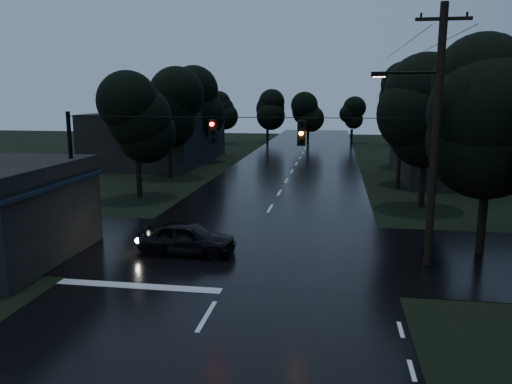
# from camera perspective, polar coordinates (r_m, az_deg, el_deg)

# --- Properties ---
(main_road) EXTENTS (12.00, 120.00, 0.02)m
(main_road) POSITION_cam_1_polar(r_m,az_deg,el_deg) (39.57, 3.50, 1.26)
(main_road) COLOR black
(main_road) RESTS_ON ground
(cross_street) EXTENTS (60.00, 9.00, 0.02)m
(cross_street) POSITION_cam_1_polar(r_m,az_deg,el_deg) (22.18, -1.08, -6.50)
(cross_street) COLOR black
(cross_street) RESTS_ON ground
(building_far_right) EXTENTS (10.00, 14.00, 4.40)m
(building_far_right) POSITION_cam_1_polar(r_m,az_deg,el_deg) (44.27, 22.47, 4.36)
(building_far_right) COLOR black
(building_far_right) RESTS_ON ground
(building_far_left) EXTENTS (10.00, 16.00, 5.00)m
(building_far_left) POSITION_cam_1_polar(r_m,az_deg,el_deg) (52.12, -10.95, 6.19)
(building_far_left) COLOR black
(building_far_left) RESTS_ON ground
(utility_pole_main) EXTENTS (3.50, 0.30, 10.00)m
(utility_pole_main) POSITION_cam_1_polar(r_m,az_deg,el_deg) (20.21, 19.62, 6.37)
(utility_pole_main) COLOR black
(utility_pole_main) RESTS_ON ground
(utility_pole_far) EXTENTS (2.00, 0.30, 7.50)m
(utility_pole_far) POSITION_cam_1_polar(r_m,az_deg,el_deg) (37.21, 16.16, 6.26)
(utility_pole_far) COLOR black
(utility_pole_far) RESTS_ON ground
(anchor_pole_left) EXTENTS (0.18, 0.18, 6.00)m
(anchor_pole_left) POSITION_cam_1_polar(r_m,az_deg,el_deg) (23.08, -20.23, 1.17)
(anchor_pole_left) COLOR black
(anchor_pole_left) RESTS_ON ground
(span_signals) EXTENTS (15.00, 0.37, 1.12)m
(span_signals) POSITION_cam_1_polar(r_m,az_deg,el_deg) (20.12, -0.07, 6.94)
(span_signals) COLOR black
(span_signals) RESTS_ON ground
(tree_corner_near) EXTENTS (4.48, 4.48, 9.44)m
(tree_corner_near) POSITION_cam_1_polar(r_m,az_deg,el_deg) (22.72, 25.33, 8.26)
(tree_corner_near) COLOR black
(tree_corner_near) RESTS_ON ground
(tree_left_a) EXTENTS (3.92, 3.92, 8.26)m
(tree_left_a) POSITION_cam_1_polar(r_m,az_deg,el_deg) (33.38, -13.53, 8.24)
(tree_left_a) COLOR black
(tree_left_a) RESTS_ON ground
(tree_left_b) EXTENTS (4.20, 4.20, 8.85)m
(tree_left_b) POSITION_cam_1_polar(r_m,az_deg,el_deg) (41.07, -10.04, 9.35)
(tree_left_b) COLOR black
(tree_left_b) RESTS_ON ground
(tree_left_c) EXTENTS (4.48, 4.48, 9.44)m
(tree_left_c) POSITION_cam_1_polar(r_m,az_deg,el_deg) (50.78, -7.00, 10.14)
(tree_left_c) COLOR black
(tree_left_c) RESTS_ON ground
(tree_right_a) EXTENTS (4.20, 4.20, 8.85)m
(tree_right_a) POSITION_cam_1_polar(r_m,az_deg,el_deg) (31.29, 18.94, 8.48)
(tree_right_a) COLOR black
(tree_right_a) RESTS_ON ground
(tree_right_b) EXTENTS (4.48, 4.48, 9.44)m
(tree_right_b) POSITION_cam_1_polar(r_m,az_deg,el_deg) (39.27, 17.88, 9.48)
(tree_right_b) COLOR black
(tree_right_b) RESTS_ON ground
(tree_right_c) EXTENTS (4.76, 4.76, 10.03)m
(tree_right_c) POSITION_cam_1_polar(r_m,az_deg,el_deg) (49.26, 16.86, 10.17)
(tree_right_c) COLOR black
(tree_right_c) RESTS_ON ground
(car) EXTENTS (4.13, 1.69, 1.40)m
(car) POSITION_cam_1_polar(r_m,az_deg,el_deg) (21.50, -7.83, -5.22)
(car) COLOR black
(car) RESTS_ON ground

